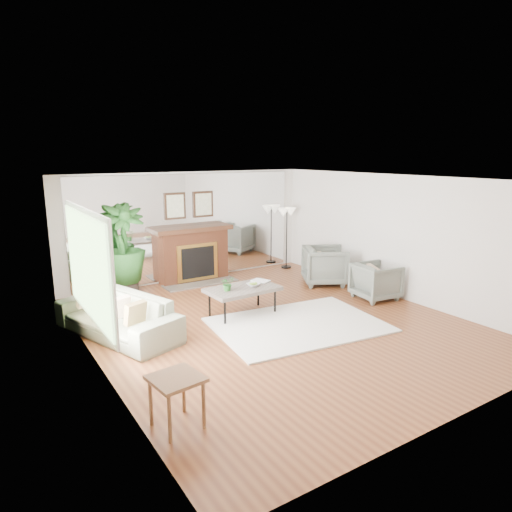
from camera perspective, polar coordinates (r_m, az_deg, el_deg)
ground at (r=8.08m, az=2.31°, el=-8.41°), size 7.00×7.00×0.00m
wall_left at (r=6.52m, az=-19.70°, el=-2.80°), size 0.02×7.00×2.50m
wall_right at (r=9.71m, az=17.03°, el=2.33°), size 0.02×7.00×2.50m
wall_back at (r=10.71m, az=-8.39°, el=3.68°), size 6.00×0.02×2.50m
mirror_panel at (r=10.69m, az=-8.34°, el=3.67°), size 5.40×0.04×2.40m
window_panel at (r=6.88m, az=-20.29°, el=-1.19°), size 0.04×2.40×1.50m
fireplace at (r=10.61m, az=-7.77°, el=0.37°), size 1.85×0.83×2.05m
area_rug at (r=8.00m, az=5.30°, el=-8.54°), size 3.04×2.34×0.03m
coffee_table at (r=8.34m, az=-1.69°, el=-4.26°), size 1.33×0.81×0.52m
sofa at (r=7.80m, az=-16.94°, el=-7.13°), size 1.60×2.47×0.67m
armchair_back at (r=10.43m, az=8.60°, el=-1.17°), size 1.27×1.26×0.86m
armchair_front at (r=9.59m, az=14.78°, el=-3.06°), size 0.90×0.88×0.74m
side_table at (r=5.13m, az=-9.94°, el=-15.60°), size 0.58×0.58×0.59m
potted_ficus at (r=9.82m, az=-16.31°, el=1.08°), size 1.04×1.04×1.90m
floor_lamp at (r=11.64m, az=3.88°, el=4.90°), size 0.51×0.28×1.56m
tabletop_plant at (r=8.12m, az=-3.60°, el=-3.44°), size 0.27×0.25×0.27m
fruit_bowl at (r=8.40m, az=-0.35°, el=-3.61°), size 0.27×0.27×0.06m
book at (r=8.61m, az=0.15°, el=-3.32°), size 0.35×0.39×0.02m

